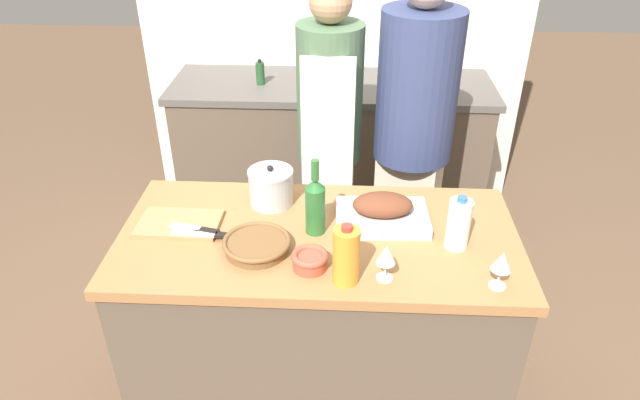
{
  "coord_description": "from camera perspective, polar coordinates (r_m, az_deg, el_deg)",
  "views": [
    {
      "loc": [
        0.09,
        -1.7,
        2.08
      ],
      "look_at": [
        0.0,
        0.11,
        0.96
      ],
      "focal_mm": 32.0,
      "sensor_mm": 36.0,
      "label": 1
    }
  ],
  "objects": [
    {
      "name": "ground_plane",
      "position": [
        2.69,
        -0.12,
        -18.85
      ],
      "size": [
        12.0,
        12.0,
        0.0
      ],
      "primitive_type": "plane",
      "color": "brown"
    },
    {
      "name": "kitchen_island",
      "position": [
        2.37,
        -0.13,
        -12.1
      ],
      "size": [
        1.46,
        0.71,
        0.88
      ],
      "color": "brown",
      "rests_on": "ground_plane"
    },
    {
      "name": "back_counter",
      "position": [
        3.56,
        1.11,
        4.68
      ],
      "size": [
        1.87,
        0.6,
        0.91
      ],
      "color": "brown",
      "rests_on": "ground_plane"
    },
    {
      "name": "back_wall",
      "position": [
        3.6,
        1.46,
        18.93
      ],
      "size": [
        2.37,
        0.1,
        2.55
      ],
      "color": "silver",
      "rests_on": "ground_plane"
    },
    {
      "name": "roasting_pan",
      "position": [
        2.13,
        6.23,
        -1.23
      ],
      "size": [
        0.35,
        0.25,
        0.12
      ],
      "color": "#BCBCC1",
      "rests_on": "kitchen_island"
    },
    {
      "name": "wicker_basket",
      "position": [
        2.0,
        -6.34,
        -4.45
      ],
      "size": [
        0.24,
        0.24,
        0.05
      ],
      "color": "brown",
      "rests_on": "kitchen_island"
    },
    {
      "name": "cutting_board",
      "position": [
        2.19,
        -13.89,
        -2.31
      ],
      "size": [
        0.31,
        0.2,
        0.02
      ],
      "color": "#AD7F51",
      "rests_on": "kitchen_island"
    },
    {
      "name": "stock_pot",
      "position": [
        2.24,
        -4.92,
        1.32
      ],
      "size": [
        0.18,
        0.18,
        0.17
      ],
      "color": "#B7B7BC",
      "rests_on": "kitchen_island"
    },
    {
      "name": "mixing_bowl",
      "position": [
        1.91,
        -1.03,
        -6.0
      ],
      "size": [
        0.13,
        0.13,
        0.06
      ],
      "color": "#A84C38",
      "rests_on": "kitchen_island"
    },
    {
      "name": "juice_jug",
      "position": [
        1.82,
        2.63,
        -5.57
      ],
      "size": [
        0.09,
        0.09,
        0.22
      ],
      "color": "orange",
      "rests_on": "kitchen_island"
    },
    {
      "name": "milk_jug",
      "position": [
        2.03,
        13.69,
        -2.32
      ],
      "size": [
        0.08,
        0.08,
        0.2
      ],
      "color": "white",
      "rests_on": "kitchen_island"
    },
    {
      "name": "wine_bottle_green",
      "position": [
        2.04,
        -0.48,
        -0.45
      ],
      "size": [
        0.07,
        0.07,
        0.29
      ],
      "color": "#28662D",
      "rests_on": "kitchen_island"
    },
    {
      "name": "wine_glass_left",
      "position": [
        1.88,
        17.74,
        -5.97
      ],
      "size": [
        0.06,
        0.06,
        0.13
      ],
      "color": "silver",
      "rests_on": "kitchen_island"
    },
    {
      "name": "wine_glass_right",
      "position": [
        1.84,
        6.63,
        -5.54
      ],
      "size": [
        0.06,
        0.06,
        0.13
      ],
      "color": "silver",
      "rests_on": "kitchen_island"
    },
    {
      "name": "knife_chef",
      "position": [
        2.09,
        -11.0,
        -3.38
      ],
      "size": [
        0.27,
        0.05,
        0.01
      ],
      "color": "#B7B7BC",
      "rests_on": "cutting_board"
    },
    {
      "name": "knife_paring",
      "position": [
        2.13,
        -12.28,
        -2.83
      ],
      "size": [
        0.19,
        0.07,
        0.01
      ],
      "color": "#B7B7BC",
      "rests_on": "cutting_board"
    },
    {
      "name": "condiment_bottle_tall",
      "position": [
        3.26,
        12.54,
        11.43
      ],
      "size": [
        0.07,
        0.07,
        0.16
      ],
      "color": "#332D28",
      "rests_on": "back_counter"
    },
    {
      "name": "condiment_bottle_short",
      "position": [
        3.31,
        10.65,
        12.19
      ],
      "size": [
        0.06,
        0.06,
        0.18
      ],
      "color": "#B28E2D",
      "rests_on": "back_counter"
    },
    {
      "name": "condiment_bottle_extra",
      "position": [
        3.36,
        -6.0,
        12.51
      ],
      "size": [
        0.05,
        0.05,
        0.14
      ],
      "color": "#234C28",
      "rests_on": "back_counter"
    },
    {
      "name": "person_cook_aproned",
      "position": [
        2.76,
        0.93,
        6.54
      ],
      "size": [
        0.31,
        0.31,
        1.62
      ],
      "rotation": [
        0.0,
        0.0,
        -0.02
      ],
      "color": "beige",
      "rests_on": "ground_plane"
    },
    {
      "name": "person_cook_guest",
      "position": [
        2.73,
        9.32,
        6.71
      ],
      "size": [
        0.37,
        0.37,
        1.7
      ],
      "rotation": [
        0.0,
        0.0,
        -0.36
      ],
      "color": "beige",
      "rests_on": "ground_plane"
    }
  ]
}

